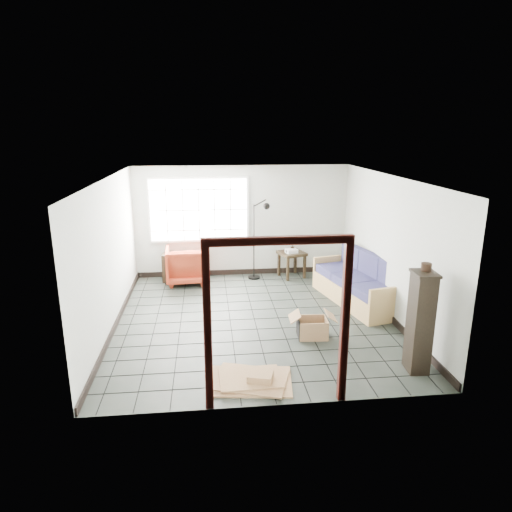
{
  "coord_description": "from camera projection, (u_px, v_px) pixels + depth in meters",
  "views": [
    {
      "loc": [
        -0.82,
        -7.78,
        3.4
      ],
      "look_at": [
        0.06,
        0.3,
        1.13
      ],
      "focal_mm": 32.0,
      "sensor_mm": 36.0,
      "label": 1
    }
  ],
  "objects": [
    {
      "name": "open_box",
      "position": [
        312.0,
        328.0,
        7.69
      ],
      "size": [
        0.8,
        0.42,
        0.44
      ],
      "rotation": [
        0.0,
        0.0,
        -0.06
      ],
      "color": "olive",
      "rests_on": "ground"
    },
    {
      "name": "pot",
      "position": [
        426.0,
        267.0,
        6.32
      ],
      "size": [
        0.19,
        0.19,
        0.11
      ],
      "rotation": [
        0.0,
        0.0,
        -0.4
      ],
      "color": "black",
      "rests_on": "tall_shelf"
    },
    {
      "name": "cardboard_pile",
      "position": [
        252.0,
        379.0,
        6.33
      ],
      "size": [
        1.23,
        1.02,
        0.17
      ],
      "rotation": [
        0.0,
        0.0,
        -0.18
      ],
      "color": "olive",
      "rests_on": "ground"
    },
    {
      "name": "projector",
      "position": [
        291.0,
        251.0,
        10.61
      ],
      "size": [
        0.3,
        0.26,
        0.09
      ],
      "rotation": [
        0.0,
        0.0,
        0.25
      ],
      "color": "silver",
      "rests_on": "side_table"
    },
    {
      "name": "console_shelf",
      "position": [
        181.0,
        267.0,
        10.51
      ],
      "size": [
        0.84,
        0.37,
        0.64
      ],
      "rotation": [
        0.0,
        0.0,
        -0.06
      ],
      "color": "black",
      "rests_on": "ground"
    },
    {
      "name": "futon_sofa",
      "position": [
        360.0,
        285.0,
        9.2
      ],
      "size": [
        1.34,
        2.4,
        1.01
      ],
      "rotation": [
        0.0,
        0.0,
        0.22
      ],
      "color": "#A27549",
      "rests_on": "ground"
    },
    {
      "name": "floor_lamp",
      "position": [
        260.0,
        237.0,
        10.5
      ],
      "size": [
        0.55,
        0.35,
        1.87
      ],
      "rotation": [
        0.0,
        0.0,
        0.23
      ],
      "color": "black",
      "rests_on": "ground"
    },
    {
      "name": "side_table",
      "position": [
        292.0,
        256.0,
        10.73
      ],
      "size": [
        0.7,
        0.7,
        0.61
      ],
      "rotation": [
        0.0,
        0.0,
        0.32
      ],
      "color": "black",
      "rests_on": "ground"
    },
    {
      "name": "doorway_trim",
      "position": [
        278.0,
        303.0,
        5.49
      ],
      "size": [
        1.8,
        0.08,
        2.2
      ],
      "color": "#36100C",
      "rests_on": "ground"
    },
    {
      "name": "window_panel",
      "position": [
        199.0,
        210.0,
        10.5
      ],
      "size": [
        2.32,
        0.08,
        1.52
      ],
      "color": "silver",
      "rests_on": "ground"
    },
    {
      "name": "tall_shelf",
      "position": [
        420.0,
        321.0,
        6.47
      ],
      "size": [
        0.34,
        0.43,
        1.5
      ],
      "rotation": [
        0.0,
        0.0,
        -0.07
      ],
      "color": "black",
      "rests_on": "ground"
    },
    {
      "name": "ground",
      "position": [
        254.0,
        319.0,
        8.45
      ],
      "size": [
        5.5,
        5.5,
        0.0
      ],
      "primitive_type": "plane",
      "color": "black",
      "rests_on": "ground"
    },
    {
      "name": "armchair",
      "position": [
        186.0,
        263.0,
        10.36
      ],
      "size": [
        0.92,
        0.87,
        0.91
      ],
      "primitive_type": "imported",
      "rotation": [
        0.0,
        0.0,
        3.19
      ],
      "color": "maroon",
      "rests_on": "ground"
    },
    {
      "name": "table_lamp",
      "position": [
        293.0,
        241.0,
        10.66
      ],
      "size": [
        0.28,
        0.28,
        0.36
      ],
      "rotation": [
        0.0,
        0.0,
        -0.22
      ],
      "color": "black",
      "rests_on": "side_table"
    },
    {
      "name": "room_shell",
      "position": [
        254.0,
        230.0,
        8.02
      ],
      "size": [
        5.02,
        5.52,
        2.61
      ],
      "color": "beige",
      "rests_on": "ground"
    }
  ]
}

